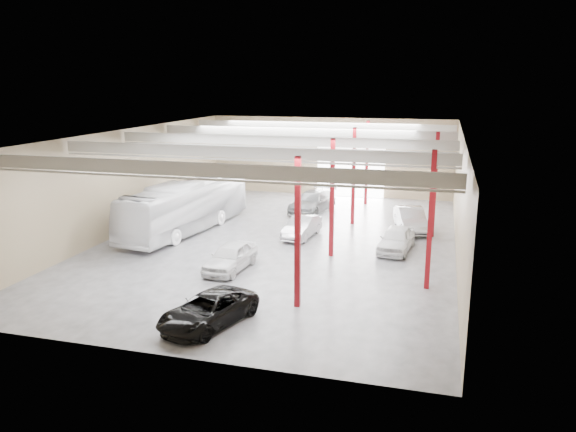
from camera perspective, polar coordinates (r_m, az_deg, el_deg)
The scene contains 8 objects.
depot_shell at distance 35.80m, azimuth -0.48°, elevation 5.21°, with size 22.12×32.12×7.06m.
coach_bus at distance 39.34m, azimuth -10.35°, elevation 0.95°, with size 2.92×12.46×3.47m, color white.
black_sedan at distance 24.48m, azimuth -8.10°, elevation -9.44°, with size 2.26×4.90×1.36m, color black.
car_row_a at distance 31.13m, azimuth -5.87°, elevation -4.14°, with size 1.78×4.44×1.51m, color white.
car_row_b at distance 37.37m, azimuth 1.42°, elevation -1.12°, with size 1.50×4.29×1.41m, color #AFAEB3.
car_row_c at distance 44.67m, azimuth 2.50°, elevation 1.47°, with size 2.30×5.66×1.64m, color slate.
car_right_near at distance 39.93m, azimuth 12.36°, elevation -0.32°, with size 1.71×4.92×1.62m, color #A5A5AA.
car_right_far at distance 34.96m, azimuth 10.93°, elevation -2.32°, with size 1.79×4.46×1.52m, color white.
Camera 1 is at (9.89, -33.57, 10.20)m, focal length 35.00 mm.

